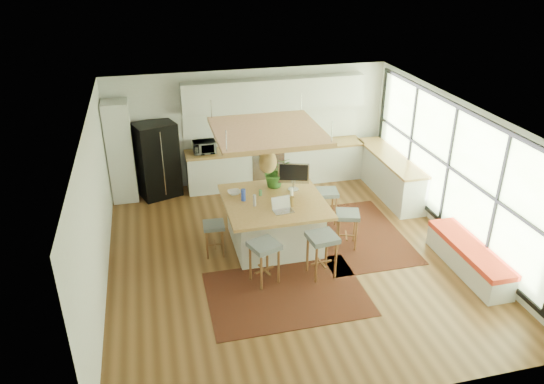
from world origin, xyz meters
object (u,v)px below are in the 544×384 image
object	(u,v)px
fridge	(157,157)
stool_right_back	(326,207)
stool_near_left	(264,264)
island_plant	(275,175)
stool_near_right	(321,257)
island	(274,222)
monitor	(293,177)
microwave	(204,146)
stool_right_front	(347,229)
stool_left_side	(214,237)
laptop	(283,206)

from	to	relation	value
fridge	stool_right_back	distance (m)	3.95
stool_near_left	island_plant	xyz separation A→B (m)	(0.63, 1.77, 0.82)
stool_near_right	stool_right_back	distance (m)	1.91
fridge	stool_near_right	xyz separation A→B (m)	(2.57, -3.90, -0.57)
island	stool_right_back	distance (m)	1.37
monitor	microwave	world-z (taller)	monitor
stool_right_front	island_plant	distance (m)	1.73
stool_near_right	stool_right_front	size ratio (longest dim) A/B	1.12
stool_right_front	stool_left_side	world-z (taller)	stool_right_front
stool_near_right	monitor	bearing A→B (deg)	92.61
island	island_plant	world-z (taller)	island_plant
stool_near_right	stool_right_back	world-z (taller)	stool_near_right
stool_near_right	microwave	bearing A→B (deg)	110.95
laptop	microwave	world-z (taller)	microwave
stool_right_front	stool_left_side	distance (m)	2.49
stool_right_back	stool_right_front	bearing A→B (deg)	-86.16
island_plant	stool_near_left	bearing A→B (deg)	-109.62
fridge	microwave	distance (m)	1.08
stool_near_right	stool_right_back	bearing A→B (deg)	68.27
stool_near_left	laptop	distance (m)	1.11
stool_left_side	monitor	xyz separation A→B (m)	(1.63, 0.46, 0.83)
stool_left_side	laptop	size ratio (longest dim) A/B	1.74
fridge	monitor	distance (m)	3.43
stool_near_right	laptop	world-z (taller)	laptop
stool_near_right	island_plant	bearing A→B (deg)	101.56
fridge	stool_near_left	world-z (taller)	fridge
stool_near_left	stool_right_front	size ratio (longest dim) A/B	1.07
fridge	monitor	world-z (taller)	fridge
laptop	monitor	distance (m)	0.93
stool_right_front	stool_right_back	world-z (taller)	same
fridge	stool_right_back	xyz separation A→B (m)	(3.27, -2.13, -0.57)
island_plant	microwave	bearing A→B (deg)	118.17
stool_near_left	stool_left_side	bearing A→B (deg)	123.14
stool_right_front	microwave	distance (m)	3.93
stool_near_left	monitor	xyz separation A→B (m)	(0.93, 1.53, 0.83)
island	stool_near_right	bearing A→B (deg)	-66.14
stool_left_side	laptop	world-z (taller)	laptop
stool_near_right	island_plant	world-z (taller)	island_plant
laptop	stool_right_front	bearing A→B (deg)	-4.43
stool_right_front	laptop	distance (m)	1.44
stool_right_back	monitor	distance (m)	1.16
island	monitor	size ratio (longest dim) A/B	3.05
stool_near_right	stool_right_back	xyz separation A→B (m)	(0.71, 1.77, 0.00)
laptop	stool_near_left	bearing A→B (deg)	-133.03
stool_near_right	monitor	xyz separation A→B (m)	(-0.07, 1.56, 0.83)
laptop	monitor	xyz separation A→B (m)	(0.42, 0.82, 0.14)
fridge	stool_near_right	bearing A→B (deg)	-75.46
stool_near_left	island_plant	bearing A→B (deg)	70.38
stool_near_left	microwave	distance (m)	3.98
stool_right_front	stool_right_back	xyz separation A→B (m)	(-0.07, 0.98, 0.00)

